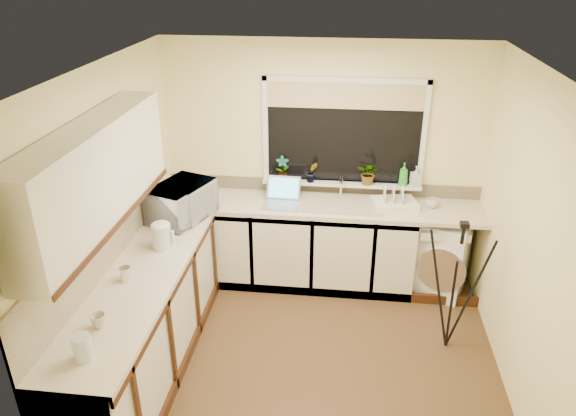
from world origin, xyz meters
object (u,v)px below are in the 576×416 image
at_px(kettle, 162,237).
at_px(soap_bottle_clear, 416,176).
at_px(steel_jar, 125,274).
at_px(soap_bottle_green, 404,174).
at_px(tripod, 455,287).
at_px(dish_rack, 394,204).
at_px(cup_back, 432,203).
at_px(plant_b, 312,172).
at_px(plant_a, 283,168).
at_px(plant_d, 369,173).
at_px(cup_left, 98,321).
at_px(glass_jug, 82,347).
at_px(microwave, 182,202).
at_px(laptop, 282,197).
at_px(washing_machine, 437,253).

relative_size(kettle, soap_bottle_clear, 1.06).
bearing_deg(steel_jar, soap_bottle_green, 38.79).
bearing_deg(tripod, dish_rack, 102.18).
distance_m(soap_bottle_clear, cup_back, 0.31).
bearing_deg(plant_b, plant_a, 177.15).
distance_m(steel_jar, plant_d, 2.55).
bearing_deg(cup_back, plant_d, 165.62).
bearing_deg(dish_rack, kettle, -164.18).
bearing_deg(plant_d, cup_back, -14.38).
bearing_deg(cup_left, soap_bottle_green, 47.19).
bearing_deg(glass_jug, dish_rack, 50.12).
bearing_deg(soap_bottle_clear, soap_bottle_green, -179.34).
bearing_deg(steel_jar, tripod, 13.77).
bearing_deg(plant_d, glass_jug, -124.08).
distance_m(microwave, soap_bottle_green, 2.18).
bearing_deg(plant_d, kettle, -144.60).
bearing_deg(soap_bottle_clear, plant_a, -179.62).
height_order(steel_jar, microwave, microwave).
xyz_separation_m(tripod, cup_back, (-0.11, 0.96, 0.33)).
bearing_deg(steel_jar, kettle, 77.33).
bearing_deg(steel_jar, cup_back, 32.74).
distance_m(laptop, cup_back, 1.47).
relative_size(tripod, cup_back, 10.51).
relative_size(microwave, cup_left, 5.90).
bearing_deg(tripod, plant_b, 124.90).
height_order(plant_a, plant_d, plant_a).
bearing_deg(tripod, washing_machine, 75.04).
bearing_deg(washing_machine, cup_back, -169.35).
bearing_deg(cup_left, soap_bottle_clear, 45.61).
bearing_deg(glass_jug, cup_back, 45.81).
relative_size(steel_jar, plant_b, 0.53).
relative_size(soap_bottle_clear, cup_back, 1.74).
xyz_separation_m(washing_machine, microwave, (-2.46, -0.49, 0.67)).
bearing_deg(cup_back, soap_bottle_clear, 131.29).
distance_m(microwave, cup_left, 1.65).
height_order(dish_rack, microwave, microwave).
bearing_deg(soap_bottle_clear, laptop, -169.61).
relative_size(glass_jug, plant_a, 0.67).
bearing_deg(microwave, kettle, -160.66).
bearing_deg(soap_bottle_clear, tripod, -76.82).
bearing_deg(microwave, dish_rack, -56.49).
xyz_separation_m(kettle, cup_left, (-0.08, -1.08, -0.06)).
distance_m(laptop, plant_b, 0.40).
distance_m(dish_rack, microwave, 2.05).
height_order(steel_jar, plant_a, plant_a).
height_order(plant_a, soap_bottle_clear, plant_a).
bearing_deg(soap_bottle_green, soap_bottle_clear, 0.66).
relative_size(laptop, cup_back, 3.05).
bearing_deg(cup_left, cup_back, 41.49).
height_order(microwave, soap_bottle_clear, soap_bottle_clear).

